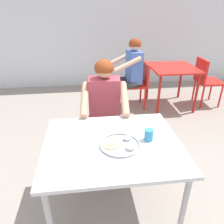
# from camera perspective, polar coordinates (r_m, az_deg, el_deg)

# --- Properties ---
(ground_plane) EXTENTS (12.00, 12.00, 0.05)m
(ground_plane) POSITION_cam_1_polar(r_m,az_deg,el_deg) (2.29, 1.73, -23.83)
(ground_plane) COLOR gray
(back_wall) EXTENTS (12.00, 0.12, 3.40)m
(back_wall) POSITION_cam_1_polar(r_m,az_deg,el_deg) (4.95, -4.72, 26.36)
(back_wall) COLOR silver
(back_wall) RESTS_ON ground
(table_foreground) EXTENTS (1.09, 0.90, 0.74)m
(table_foreground) POSITION_cam_1_polar(r_m,az_deg,el_deg) (1.80, 0.09, -10.05)
(table_foreground) COLOR silver
(table_foreground) RESTS_ON ground
(thali_tray) EXTENTS (0.32, 0.32, 0.03)m
(thali_tray) POSITION_cam_1_polar(r_m,az_deg,el_deg) (1.72, 2.09, -8.56)
(thali_tray) COLOR #B7BABF
(thali_tray) RESTS_ON table_foreground
(drinking_cup) EXTENTS (0.07, 0.07, 0.10)m
(drinking_cup) POSITION_cam_1_polar(r_m,az_deg,el_deg) (1.78, 9.70, -5.90)
(drinking_cup) COLOR #338CBF
(drinking_cup) RESTS_ON table_foreground
(chair_foreground) EXTENTS (0.44, 0.46, 0.87)m
(chair_foreground) POSITION_cam_1_polar(r_m,az_deg,el_deg) (2.68, -1.99, -0.98)
(chair_foreground) COLOR red
(chair_foreground) RESTS_ON ground
(diner_foreground) EXTENTS (0.52, 0.57, 1.23)m
(diner_foreground) POSITION_cam_1_polar(r_m,az_deg,el_deg) (2.37, -1.93, 1.43)
(diner_foreground) COLOR #282828
(diner_foreground) RESTS_ON ground
(table_background_red) EXTENTS (0.78, 0.81, 0.74)m
(table_background_red) POSITION_cam_1_polar(r_m,az_deg,el_deg) (4.03, 15.65, 10.03)
(table_background_red) COLOR red
(table_background_red) RESTS_ON ground
(chair_red_left) EXTENTS (0.44, 0.42, 0.82)m
(chair_red_left) POSITION_cam_1_polar(r_m,az_deg,el_deg) (3.91, 6.95, 7.92)
(chair_red_left) COLOR red
(chair_red_left) RESTS_ON ground
(chair_red_right) EXTENTS (0.44, 0.44, 0.86)m
(chair_red_right) POSITION_cam_1_polar(r_m,az_deg,el_deg) (4.34, 23.44, 8.14)
(chair_red_right) COLOR red
(chair_red_right) RESTS_ON ground
(patron_background) EXTENTS (0.59, 0.54, 1.23)m
(patron_background) POSITION_cam_1_polar(r_m,az_deg,el_deg) (3.77, 4.49, 11.27)
(patron_background) COLOR #313131
(patron_background) RESTS_ON ground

